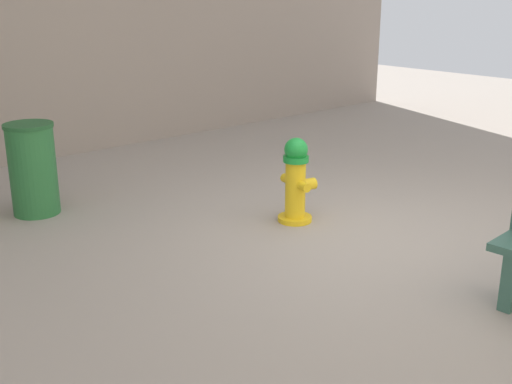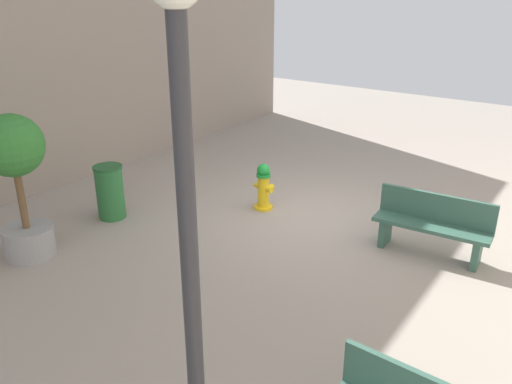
{
  "view_description": "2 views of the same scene",
  "coord_description": "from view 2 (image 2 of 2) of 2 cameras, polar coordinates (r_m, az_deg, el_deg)",
  "views": [
    {
      "loc": [
        -3.56,
        4.56,
        2.3
      ],
      "look_at": [
        0.63,
        0.86,
        0.51
      ],
      "focal_mm": 44.92,
      "sensor_mm": 36.0,
      "label": 1
    },
    {
      "loc": [
        -4.25,
        7.54,
        3.97
      ],
      "look_at": [
        0.37,
        1.03,
        0.72
      ],
      "focal_mm": 36.75,
      "sensor_mm": 36.0,
      "label": 2
    }
  ],
  "objects": [
    {
      "name": "bench_near",
      "position": [
        8.48,
        18.67,
        -3.29
      ],
      "size": [
        1.77,
        0.55,
        0.95
      ],
      "color": "#33594C",
      "rests_on": "ground_plane"
    },
    {
      "name": "trash_bin",
      "position": [
        9.61,
        -15.6,
        0.01
      ],
      "size": [
        0.51,
        0.51,
        0.97
      ],
      "color": "#266633",
      "rests_on": "ground_plane"
    },
    {
      "name": "street_lamp",
      "position": [
        3.74,
        -7.63,
        -0.3
      ],
      "size": [
        0.36,
        0.36,
        4.15
      ],
      "color": "#2D2D33",
      "rests_on": "ground_plane"
    },
    {
      "name": "planter_tree",
      "position": [
        8.39,
        -24.6,
        1.97
      ],
      "size": [
        0.91,
        0.91,
        2.23
      ],
      "color": "gray",
      "rests_on": "ground_plane"
    },
    {
      "name": "ground_plane",
      "position": [
        9.53,
        5.4,
        -2.61
      ],
      "size": [
        23.4,
        23.4,
        0.0
      ],
      "primitive_type": "plane",
      "color": "gray"
    },
    {
      "name": "fire_hydrant",
      "position": [
        9.64,
        0.83,
        0.63
      ],
      "size": [
        0.44,
        0.42,
        0.88
      ],
      "color": "gold",
      "rests_on": "ground_plane"
    }
  ]
}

